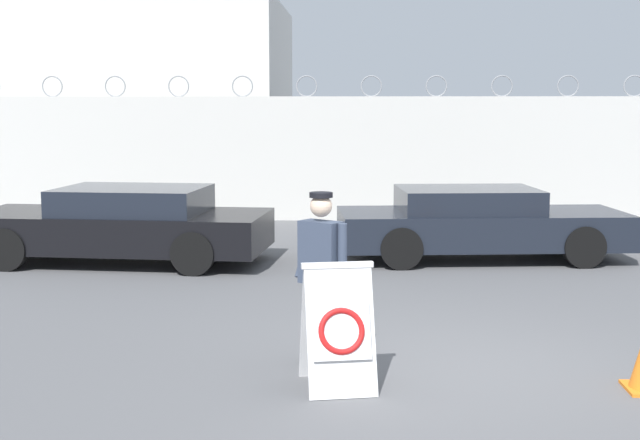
{
  "coord_description": "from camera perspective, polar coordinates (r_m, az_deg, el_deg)",
  "views": [
    {
      "loc": [
        -0.91,
        -8.42,
        2.57
      ],
      "look_at": [
        -1.37,
        1.43,
        1.27
      ],
      "focal_mm": 50.0,
      "sensor_mm": 36.0,
      "label": 1
    }
  ],
  "objects": [
    {
      "name": "perimeter_wall",
      "position": [
        19.62,
        5.33,
        3.94
      ],
      "size": [
        36.0,
        0.3,
        3.17
      ],
      "color": "silver",
      "rests_on": "ground_plane"
    },
    {
      "name": "parked_car_rear_sedan",
      "position": [
        14.93,
        10.08,
        -0.18
      ],
      "size": [
        4.81,
        2.27,
        1.18
      ],
      "rotation": [
        0.0,
        0.0,
        0.1
      ],
      "color": "black",
      "rests_on": "ground_plane"
    },
    {
      "name": "security_guard",
      "position": [
        8.77,
        0.08,
        -3.17
      ],
      "size": [
        0.55,
        0.6,
        1.71
      ],
      "rotation": [
        0.0,
        0.0,
        2.53
      ],
      "color": "black",
      "rests_on": "ground_plane"
    },
    {
      "name": "parked_car_front_coupe",
      "position": [
        14.73,
        -12.55,
        -0.27
      ],
      "size": [
        4.9,
        2.32,
        1.23
      ],
      "rotation": [
        0.0,
        0.0,
        3.06
      ],
      "color": "black",
      "rests_on": "ground_plane"
    },
    {
      "name": "barricade_sign",
      "position": [
        8.07,
        1.17,
        -6.82
      ],
      "size": [
        0.75,
        0.84,
        1.16
      ],
      "rotation": [
        0.0,
        0.0,
        0.2
      ],
      "color": "white",
      "rests_on": "ground_plane"
    },
    {
      "name": "building_block",
      "position": [
        24.22,
        -9.91,
        7.36
      ],
      "size": [
        6.3,
        6.71,
        5.12
      ],
      "color": "silver",
      "rests_on": "ground_plane"
    },
    {
      "name": "ground_plane",
      "position": [
        8.85,
        8.57,
        -9.48
      ],
      "size": [
        90.0,
        90.0,
        0.0
      ],
      "primitive_type": "plane",
      "color": "#5B5B5E"
    }
  ]
}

